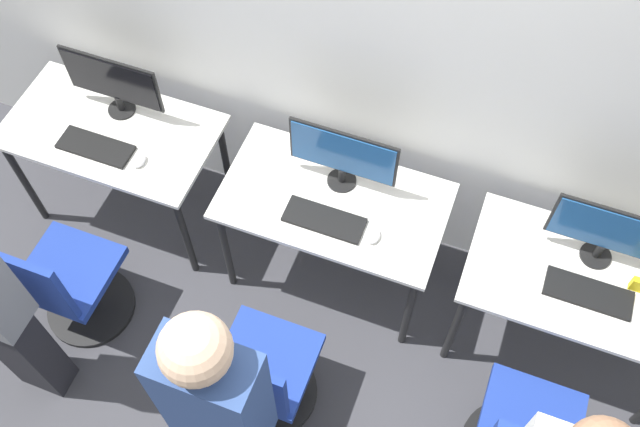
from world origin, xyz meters
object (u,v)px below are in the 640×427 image
(mouse_center, at_px, (374,236))
(monitor_right, at_px, (611,233))
(monitor_left, at_px, (113,82))
(office_chair_center, at_px, (262,377))
(keyboard_center, at_px, (324,220))
(person_center, at_px, (222,415))
(monitor_center, at_px, (343,155))
(keyboard_left, at_px, (96,147))
(mouse_left, at_px, (139,161))
(office_chair_left, at_px, (67,286))
(keyboard_right, at_px, (588,293))

(mouse_center, bearing_deg, monitor_right, 15.26)
(monitor_left, relative_size, office_chair_center, 0.59)
(keyboard_center, xyz_separation_m, person_center, (-0.01, -1.07, 0.21))
(monitor_center, relative_size, person_center, 0.30)
(keyboard_left, bearing_deg, mouse_center, -0.02)
(monitor_right, bearing_deg, keyboard_left, -173.79)
(mouse_left, height_order, office_chair_left, office_chair_left)
(monitor_right, bearing_deg, keyboard_right, -90.00)
(mouse_center, height_order, keyboard_right, mouse_center)
(office_chair_left, bearing_deg, keyboard_left, 96.51)
(mouse_center, height_order, monitor_right, monitor_right)
(mouse_left, relative_size, keyboard_center, 0.23)
(keyboard_left, bearing_deg, mouse_left, -0.53)
(mouse_left, distance_m, monitor_right, 2.25)
(keyboard_left, xyz_separation_m, keyboard_center, (1.24, 0.00, 0.00))
(monitor_left, distance_m, office_chair_left, 1.06)
(monitor_left, height_order, mouse_center, monitor_left)
(mouse_center, relative_size, person_center, 0.05)
(mouse_center, bearing_deg, monitor_center, 134.65)
(keyboard_center, xyz_separation_m, mouse_center, (0.25, -0.00, 0.01))
(mouse_left, bearing_deg, keyboard_left, 179.47)
(keyboard_left, height_order, person_center, person_center)
(keyboard_left, height_order, mouse_left, mouse_left)
(office_chair_center, bearing_deg, keyboard_left, 149.64)
(monitor_left, relative_size, person_center, 0.30)
(monitor_left, bearing_deg, monitor_right, -0.06)
(keyboard_center, relative_size, keyboard_right, 1.00)
(keyboard_left, distance_m, keyboard_right, 2.48)
(keyboard_left, relative_size, monitor_center, 0.73)
(office_chair_left, height_order, mouse_center, office_chair_left)
(office_chair_left, height_order, person_center, person_center)
(office_chair_left, xyz_separation_m, monitor_center, (1.17, 0.86, 0.59))
(office_chair_center, relative_size, monitor_right, 1.70)
(office_chair_center, bearing_deg, monitor_left, 140.84)
(office_chair_left, relative_size, monitor_right, 1.70)
(keyboard_left, height_order, office_chair_left, office_chair_left)
(keyboard_center, bearing_deg, monitor_center, 90.00)
(office_chair_left, relative_size, mouse_center, 10.07)
(mouse_left, relative_size, mouse_center, 1.00)
(keyboard_center, bearing_deg, keyboard_left, -179.81)
(monitor_center, bearing_deg, keyboard_center, -90.00)
(keyboard_center, bearing_deg, office_chair_center, -93.96)
(monitor_center, xyz_separation_m, mouse_center, (0.25, -0.25, -0.19))
(office_chair_left, relative_size, keyboard_right, 2.33)
(mouse_center, distance_m, office_chair_center, 0.85)
(mouse_left, height_order, person_center, person_center)
(monitor_center, xyz_separation_m, keyboard_right, (1.24, -0.19, -0.20))
(office_chair_left, distance_m, person_center, 1.38)
(office_chair_left, bearing_deg, monitor_right, 19.99)
(keyboard_right, bearing_deg, keyboard_left, -178.60)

